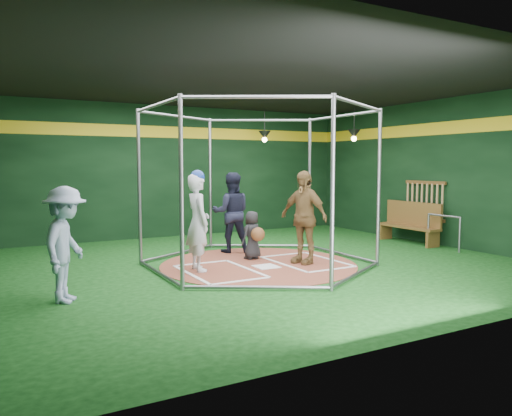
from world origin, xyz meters
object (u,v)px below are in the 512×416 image
dugout_bench (410,222)px  batter_figure (198,221)px  visitor_leopard (303,217)px  umpire (231,212)px

dugout_bench → batter_figure: bearing=-175.0°
visitor_leopard → umpire: visitor_leopard is taller
visitor_leopard → batter_figure: bearing=-118.5°
visitor_leopard → dugout_bench: size_ratio=1.04×
batter_figure → visitor_leopard: bearing=-9.6°
dugout_bench → umpire: bearing=168.3°
batter_figure → visitor_leopard: size_ratio=1.01×
batter_figure → dugout_bench: (5.87, 0.52, -0.40)m
batter_figure → umpire: bearing=46.3°
umpire → dugout_bench: (4.49, -0.93, -0.37)m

